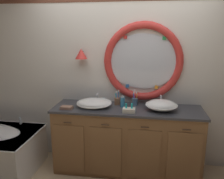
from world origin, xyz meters
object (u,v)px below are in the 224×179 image
folded_hand_towel (67,108)px  soap_dispenser (123,102)px  sink_basin_right (161,105)px  toothbrush_holder_left (117,101)px  toothbrush_holder_right (135,101)px  toiletry_basket (129,110)px  sink_basin_left (94,103)px

folded_hand_towel → soap_dispenser: bearing=14.9°
sink_basin_right → toothbrush_holder_left: 0.61m
sink_basin_right → toothbrush_holder_right: toothbrush_holder_right is taller
soap_dispenser → sink_basin_right: bearing=-7.2°
soap_dispenser → toiletry_basket: size_ratio=1.04×
sink_basin_left → toothbrush_holder_right: toothbrush_holder_right is taller
folded_hand_towel → toothbrush_holder_right: bearing=19.0°
sink_basin_right → soap_dispenser: 0.51m
sink_basin_right → soap_dispenser: soap_dispenser is taller
soap_dispenser → folded_hand_towel: size_ratio=0.99×
sink_basin_right → soap_dispenser: size_ratio=2.54×
sink_basin_left → folded_hand_towel: bearing=-159.6°
soap_dispenser → toiletry_basket: 0.24m
sink_basin_right → toiletry_basket: sink_basin_right is taller
sink_basin_left → soap_dispenser: soap_dispenser is taller
sink_basin_left → soap_dispenser: 0.38m
sink_basin_left → soap_dispenser: bearing=9.6°
toothbrush_holder_right → toiletry_basket: size_ratio=1.39×
sink_basin_left → toothbrush_holder_left: 0.33m
toothbrush_holder_right → folded_hand_towel: toothbrush_holder_right is taller
toothbrush_holder_left → folded_hand_towel: 0.69m
soap_dispenser → toiletry_basket: (0.10, -0.22, -0.04)m
toiletry_basket → toothbrush_holder_right: bearing=80.7°
toothbrush_holder_left → soap_dispenser: bearing=-48.7°
sink_basin_right → folded_hand_towel: bearing=-174.1°
sink_basin_left → toothbrush_holder_right: 0.56m
folded_hand_towel → sink_basin_left: bearing=20.4°
sink_basin_right → folded_hand_towel: (-1.22, -0.13, -0.05)m
sink_basin_left → toiletry_basket: toiletry_basket is taller
sink_basin_right → toothbrush_holder_left: (-0.59, 0.16, -0.01)m
sink_basin_left → sink_basin_right: bearing=0.0°
sink_basin_left → sink_basin_right: (0.88, 0.00, 0.01)m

